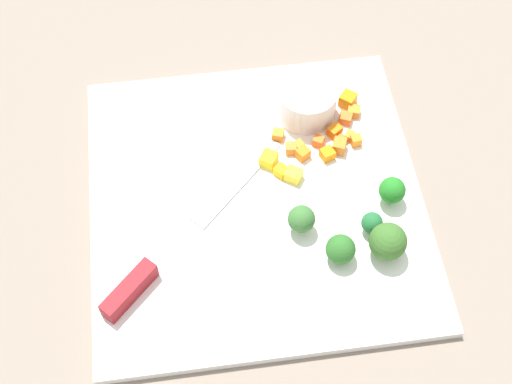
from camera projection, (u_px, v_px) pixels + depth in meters
ground_plane at (256, 202)px, 0.88m from camera, size 4.00×4.00×0.00m
cutting_board at (256, 199)px, 0.88m from camera, size 0.40×0.39×0.01m
prep_bowl at (307, 102)px, 0.92m from camera, size 0.07×0.07×0.04m
chef_knife at (159, 260)px, 0.82m from camera, size 0.23×0.23×0.02m
carrot_dice_0 at (354, 111)px, 0.93m from camera, size 0.02×0.02×0.01m
carrot_dice_1 at (318, 141)px, 0.91m from camera, size 0.02×0.02×0.01m
carrot_dice_2 at (327, 154)px, 0.90m from camera, size 0.02×0.02×0.01m
carrot_dice_3 at (341, 140)px, 0.91m from camera, size 0.02×0.02×0.01m
carrot_dice_4 at (278, 135)px, 0.91m from camera, size 0.02×0.02×0.01m
carrot_dice_5 at (299, 146)px, 0.91m from camera, size 0.02×0.02×0.01m
carrot_dice_6 at (335, 131)px, 0.92m from camera, size 0.02×0.02×0.01m
carrot_dice_7 at (348, 100)px, 0.94m from camera, size 0.03×0.03×0.02m
carrot_dice_8 at (345, 118)px, 0.93m from camera, size 0.02×0.02×0.01m
carrot_dice_9 at (339, 146)px, 0.90m from camera, size 0.02×0.02×0.02m
carrot_dice_10 at (349, 136)px, 0.92m from camera, size 0.02×0.02×0.01m
carrot_dice_11 at (291, 148)px, 0.90m from camera, size 0.01×0.01×0.01m
carrot_dice_12 at (303, 154)px, 0.90m from camera, size 0.02×0.02×0.01m
carrot_dice_13 at (356, 140)px, 0.91m from camera, size 0.01×0.01×0.01m
pepper_dice_0 at (281, 171)px, 0.89m from camera, size 0.02×0.02×0.01m
pepper_dice_1 at (269, 159)px, 0.89m from camera, size 0.03×0.03×0.02m
pepper_dice_2 at (293, 175)px, 0.88m from camera, size 0.02×0.02×0.02m
broccoli_floret_0 at (340, 249)px, 0.81m from camera, size 0.03×0.03×0.04m
broccoli_floret_1 at (301, 219)px, 0.83m from camera, size 0.03×0.03×0.04m
broccoli_floret_2 at (372, 223)px, 0.83m from camera, size 0.02×0.02×0.03m
broccoli_floret_3 at (392, 191)px, 0.85m from camera, size 0.03×0.03×0.04m
broccoli_floret_4 at (388, 242)px, 0.81m from camera, size 0.04×0.04×0.05m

